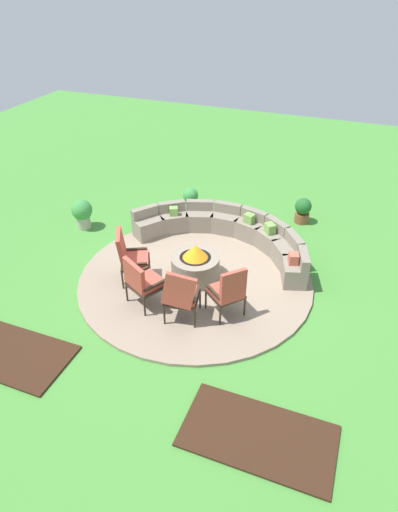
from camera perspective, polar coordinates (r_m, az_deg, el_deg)
name	(u,v)px	position (r m, az deg, el deg)	size (l,w,h in m)	color
ground_plane	(195,280)	(9.00, -0.46, -3.04)	(24.00, 24.00, 0.00)	#478C38
patio_circle	(195,278)	(8.98, -0.46, -2.89)	(4.67, 4.67, 0.06)	gray
mulch_bed_left	(9,353)	(8.08, -23.13, -11.36)	(2.06, 1.10, 0.04)	#382114
mulch_bed_right	(258,436)	(6.55, 7.59, -21.86)	(2.06, 1.10, 0.04)	#382114
fire_pit	(195,265)	(8.78, -0.47, -1.15)	(0.96, 0.96, 0.77)	gray
curved_stone_bench	(230,233)	(9.90, 3.93, 2.98)	(4.12, 1.95, 0.66)	gray
lounge_chair_front_left	(130,256)	(8.69, -8.82, 0.03)	(0.77, 0.79, 1.10)	#2D2319
lounge_chair_front_right	(142,281)	(8.05, -7.28, -3.15)	(0.79, 0.79, 1.02)	#2D2319
lounge_chair_back_left	(181,294)	(7.65, -2.31, -4.95)	(0.69, 0.68, 1.10)	#2D2319
lounge_chair_back_right	(228,290)	(7.77, 3.76, -4.41)	(0.76, 0.77, 1.03)	#2D2319
potted_plant_0	(82,212)	(10.89, -14.73, 5.42)	(0.49, 0.49, 0.72)	#A89E8E
potted_plant_1	(303,210)	(11.11, 13.15, 5.77)	(0.40, 0.40, 0.63)	brown
potted_plant_2	(191,199)	(11.26, -1.08, 7.36)	(0.38, 0.38, 0.65)	#A89E8E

